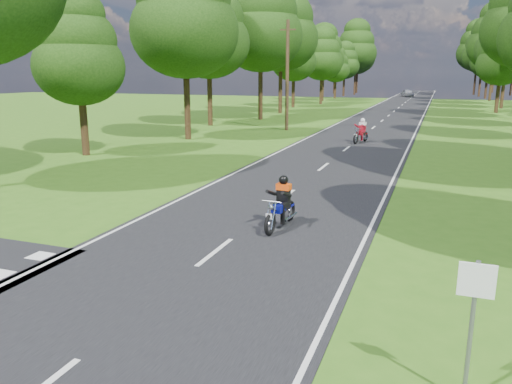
% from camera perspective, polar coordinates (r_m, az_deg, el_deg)
% --- Properties ---
extents(ground, '(160.00, 160.00, 0.00)m').
position_cam_1_polar(ground, '(10.67, -9.28, -10.38)').
color(ground, '#356316').
rests_on(ground, ground).
extents(main_road, '(7.00, 140.00, 0.02)m').
position_cam_1_polar(main_road, '(58.81, 15.51, 8.88)').
color(main_road, black).
rests_on(main_road, ground).
extents(road_markings, '(7.40, 140.00, 0.01)m').
position_cam_1_polar(road_markings, '(56.96, 15.20, 8.77)').
color(road_markings, silver).
rests_on(road_markings, main_road).
extents(treeline, '(40.00, 115.35, 14.78)m').
position_cam_1_polar(treeline, '(68.71, 17.96, 16.21)').
color(treeline, black).
rests_on(treeline, ground).
extents(telegraph_pole, '(1.20, 0.26, 8.00)m').
position_cam_1_polar(telegraph_pole, '(38.04, 3.60, 13.18)').
color(telegraph_pole, '#382616').
rests_on(telegraph_pole, ground).
extents(road_sign, '(0.45, 0.07, 2.00)m').
position_cam_1_polar(road_sign, '(7.10, 23.59, -12.21)').
color(road_sign, slate).
rests_on(road_sign, ground).
extents(rider_near_blue, '(0.75, 1.82, 1.48)m').
position_cam_1_polar(rider_near_blue, '(13.92, 2.83, -1.18)').
color(rider_near_blue, '#0C128B').
rests_on(rider_near_blue, main_road).
extents(rider_far_red, '(1.03, 1.90, 1.51)m').
position_cam_1_polar(rider_far_red, '(31.73, 11.91, 6.88)').
color(rider_far_red, '#A40C1A').
rests_on(rider_far_red, main_road).
extents(distant_car, '(2.69, 4.31, 1.37)m').
position_cam_1_polar(distant_car, '(94.30, 16.94, 10.78)').
color(distant_car, '#ACAEB3').
rests_on(distant_car, main_road).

